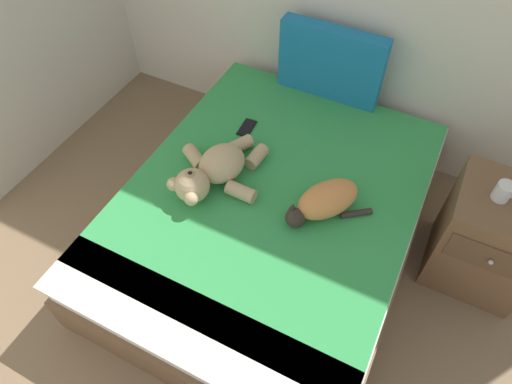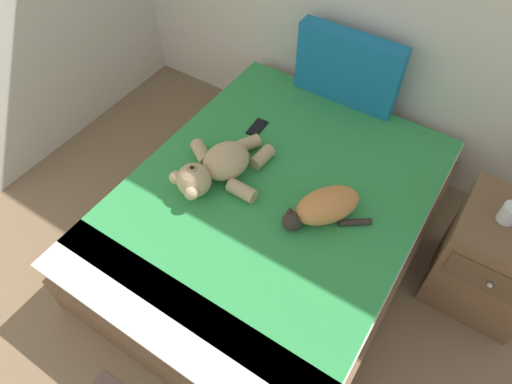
{
  "view_description": "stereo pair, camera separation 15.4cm",
  "coord_description": "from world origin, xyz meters",
  "px_view_note": "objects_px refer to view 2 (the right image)",
  "views": [
    {
      "loc": [
        2.27,
        1.46,
        2.27
      ],
      "look_at": [
        1.64,
        2.7,
        0.55
      ],
      "focal_mm": 31.38,
      "sensor_mm": 36.0,
      "label": 1
    },
    {
      "loc": [
        2.41,
        1.53,
        2.27
      ],
      "look_at": [
        1.64,
        2.7,
        0.55
      ],
      "focal_mm": 31.38,
      "sensor_mm": 36.0,
      "label": 2
    }
  ],
  "objects_px": {
    "cell_phone": "(257,127)",
    "mug": "(510,214)",
    "patterned_cushion": "(348,69)",
    "bed": "(271,221)",
    "teddy_bear": "(217,167)",
    "cat": "(324,207)",
    "nightstand": "(492,260)"
  },
  "relations": [
    {
      "from": "nightstand",
      "to": "teddy_bear",
      "type": "bearing_deg",
      "value": -163.63
    },
    {
      "from": "teddy_bear",
      "to": "mug",
      "type": "bearing_deg",
      "value": 16.89
    },
    {
      "from": "bed",
      "to": "nightstand",
      "type": "xyz_separation_m",
      "value": [
        1.09,
        0.35,
        0.08
      ]
    },
    {
      "from": "cat",
      "to": "cell_phone",
      "type": "bearing_deg",
      "value": 149.89
    },
    {
      "from": "mug",
      "to": "bed",
      "type": "bearing_deg",
      "value": -161.36
    },
    {
      "from": "cell_phone",
      "to": "patterned_cushion",
      "type": "bearing_deg",
      "value": 59.81
    },
    {
      "from": "bed",
      "to": "cell_phone",
      "type": "distance_m",
      "value": 0.56
    },
    {
      "from": "cat",
      "to": "teddy_bear",
      "type": "distance_m",
      "value": 0.59
    },
    {
      "from": "cell_phone",
      "to": "nightstand",
      "type": "bearing_deg",
      "value": -1.12
    },
    {
      "from": "cat",
      "to": "nightstand",
      "type": "bearing_deg",
      "value": 22.23
    },
    {
      "from": "patterned_cushion",
      "to": "cell_phone",
      "type": "distance_m",
      "value": 0.63
    },
    {
      "from": "bed",
      "to": "cat",
      "type": "relative_size",
      "value": 4.77
    },
    {
      "from": "teddy_bear",
      "to": "mug",
      "type": "xyz_separation_m",
      "value": [
        1.33,
        0.4,
        0.12
      ]
    },
    {
      "from": "cat",
      "to": "mug",
      "type": "distance_m",
      "value": 0.82
    },
    {
      "from": "patterned_cushion",
      "to": "teddy_bear",
      "type": "relative_size",
      "value": 1.06
    },
    {
      "from": "patterned_cushion",
      "to": "cat",
      "type": "distance_m",
      "value": 0.94
    },
    {
      "from": "cat",
      "to": "teddy_bear",
      "type": "height_order",
      "value": "teddy_bear"
    },
    {
      "from": "bed",
      "to": "patterned_cushion",
      "type": "xyz_separation_m",
      "value": [
        -0.04,
        0.89,
        0.46
      ]
    },
    {
      "from": "patterned_cushion",
      "to": "nightstand",
      "type": "xyz_separation_m",
      "value": [
        1.13,
        -0.54,
        -0.38
      ]
    },
    {
      "from": "cat",
      "to": "cell_phone",
      "type": "relative_size",
      "value": 2.65
    },
    {
      "from": "teddy_bear",
      "to": "nightstand",
      "type": "bearing_deg",
      "value": 16.37
    },
    {
      "from": "nightstand",
      "to": "patterned_cushion",
      "type": "bearing_deg",
      "value": 154.29
    },
    {
      "from": "cat",
      "to": "cell_phone",
      "type": "xyz_separation_m",
      "value": [
        -0.62,
        0.36,
        -0.07
      ]
    },
    {
      "from": "teddy_bear",
      "to": "nightstand",
      "type": "xyz_separation_m",
      "value": [
        1.39,
        0.41,
        -0.24
      ]
    },
    {
      "from": "bed",
      "to": "nightstand",
      "type": "relative_size",
      "value": 3.15
    },
    {
      "from": "cell_phone",
      "to": "mug",
      "type": "bearing_deg",
      "value": -1.4
    },
    {
      "from": "patterned_cushion",
      "to": "teddy_bear",
      "type": "bearing_deg",
      "value": -105.51
    },
    {
      "from": "patterned_cushion",
      "to": "cat",
      "type": "bearing_deg",
      "value": -69.97
    },
    {
      "from": "cell_phone",
      "to": "mug",
      "type": "relative_size",
      "value": 1.27
    },
    {
      "from": "bed",
      "to": "teddy_bear",
      "type": "xyz_separation_m",
      "value": [
        -0.3,
        -0.06,
        0.32
      ]
    },
    {
      "from": "bed",
      "to": "cell_phone",
      "type": "height_order",
      "value": "cell_phone"
    },
    {
      "from": "teddy_bear",
      "to": "mug",
      "type": "relative_size",
      "value": 4.99
    }
  ]
}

